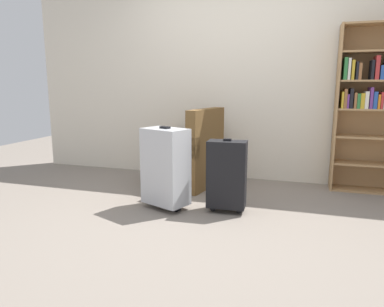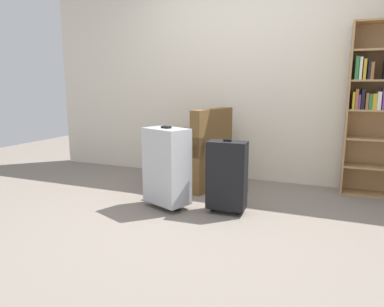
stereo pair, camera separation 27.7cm
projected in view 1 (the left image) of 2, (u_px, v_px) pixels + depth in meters
ground_plane at (196, 224)px, 2.98m from camera, size 9.51×9.51×0.00m
back_wall at (235, 73)px, 4.31m from camera, size 5.44×0.10×2.60m
bookshelf at (376, 103)px, 3.75m from camera, size 0.84×0.27×1.79m
armchair at (187, 158)px, 4.12m from camera, size 0.84×0.84×0.90m
mug at (236, 188)px, 3.87m from camera, size 0.12×0.08×0.10m
suitcase_black at (227, 174)px, 3.21m from camera, size 0.36×0.21×0.68m
suitcase_silver at (166, 167)px, 3.30m from camera, size 0.48×0.40×0.78m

